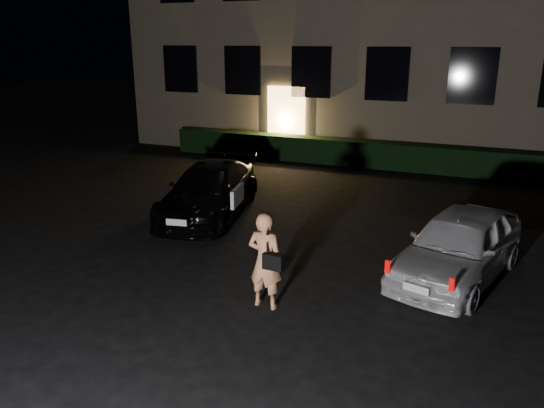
% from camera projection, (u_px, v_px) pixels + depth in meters
% --- Properties ---
extents(ground, '(80.00, 80.00, 0.00)m').
position_uv_depth(ground, '(243.00, 308.00, 8.42)').
color(ground, black).
rests_on(ground, ground).
extents(hedge, '(15.00, 0.70, 0.85)m').
position_uv_depth(hedge, '(380.00, 155.00, 17.55)').
color(hedge, black).
rests_on(hedge, ground).
extents(sedan, '(2.44, 4.39, 1.20)m').
position_uv_depth(sedan, '(209.00, 190.00, 12.77)').
color(sedan, black).
rests_on(sedan, ground).
extents(hatch, '(2.40, 3.88, 1.23)m').
position_uv_depth(hatch, '(459.00, 245.00, 9.33)').
color(hatch, silver).
rests_on(hatch, ground).
extents(man, '(0.65, 0.41, 1.58)m').
position_uv_depth(man, '(265.00, 260.00, 8.26)').
color(man, '#EA9665').
rests_on(man, ground).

